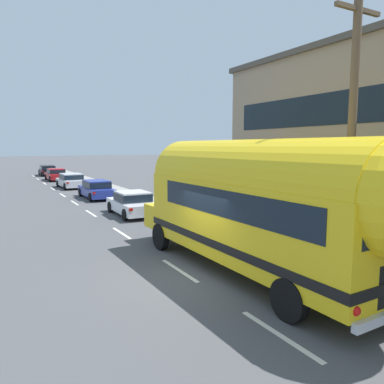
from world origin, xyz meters
name	(u,v)px	position (x,y,z in m)	size (l,w,h in m)	color
ground_plane	(191,278)	(0.00, 0.00, 0.00)	(300.00, 300.00, 0.00)	#4C4C4F
lane_markings	(127,209)	(2.41, 12.67, 0.00)	(3.55, 80.00, 0.01)	silver
sidewalk_slab	(177,211)	(4.54, 10.00, 0.07)	(2.24, 90.00, 0.15)	gray
utility_pole	(352,129)	(4.13, -2.15, 4.42)	(1.80, 0.24, 8.50)	brown
painted_bus	(260,202)	(1.73, -1.04, 2.30)	(2.75, 11.26, 4.12)	yellow
car_lead	(132,203)	(1.96, 10.48, 0.73)	(2.01, 4.31, 1.37)	white
car_second	(96,188)	(1.96, 18.38, 0.74)	(1.90, 4.76, 1.37)	navy
car_third	(71,180)	(1.67, 26.50, 0.74)	(2.17, 4.69, 1.37)	silver
car_fourth	(56,174)	(1.66, 35.28, 0.74)	(1.99, 4.67, 1.37)	#A5191E
car_fifth	(47,170)	(1.81, 43.31, 0.79)	(2.09, 4.83, 1.37)	black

